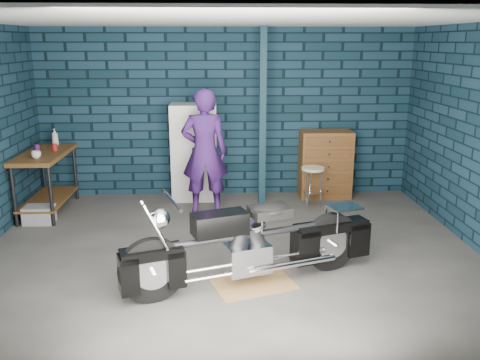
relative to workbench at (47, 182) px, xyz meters
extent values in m
plane|color=#54524E|center=(2.68, -1.65, -0.46)|extent=(6.00, 6.00, 0.00)
cube|color=#0E242E|center=(2.68, 0.85, 0.90)|extent=(6.00, 0.02, 2.70)
cube|color=silver|center=(2.68, -1.65, 2.25)|extent=(6.00, 5.00, 0.02)
cube|color=#112B36|center=(3.23, 0.30, 0.90)|extent=(0.10, 0.10, 2.70)
cube|color=brown|center=(0.00, 0.00, 0.00)|extent=(0.60, 1.40, 0.91)
cube|color=brown|center=(2.89, -2.47, -0.45)|extent=(0.99, 0.86, 0.01)
imported|color=#401C69|center=(2.35, -0.11, 0.47)|extent=(0.69, 0.47, 1.84)
cube|color=gray|center=(0.02, -0.50, -0.33)|extent=(0.40, 0.28, 0.25)
cube|color=silver|center=(2.17, 0.58, 0.31)|extent=(0.72, 0.51, 1.54)
cube|color=brown|center=(4.29, 0.58, 0.09)|extent=(0.82, 0.46, 1.09)
imported|color=beige|center=(0.03, -0.38, 0.51)|extent=(0.16, 0.16, 0.10)
cylinder|color=#4C175F|center=(-0.12, 0.09, 0.51)|extent=(0.09, 0.09, 0.10)
cylinder|color=#9F1C15|center=(0.13, 0.12, 0.51)|extent=(0.08, 0.08, 0.10)
imported|color=gray|center=(0.01, 0.54, 0.59)|extent=(0.12, 0.12, 0.26)
camera|label=1|loc=(2.55, -7.37, 2.03)|focal=38.00mm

